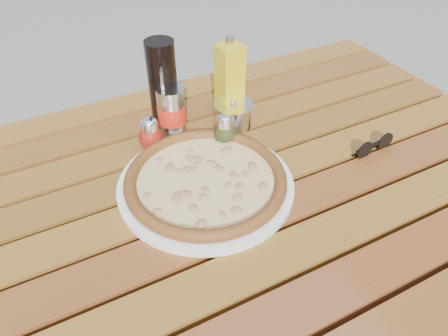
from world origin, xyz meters
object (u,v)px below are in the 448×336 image
pizza (206,180)px  pepper_shaker (150,135)px  dark_bottle (163,87)px  olive_oil_cruet (229,82)px  plate (206,185)px  table (228,210)px  parmesan_tin (233,114)px  soda_can (172,112)px  sunglasses (374,146)px  oregano_shaker (225,131)px

pizza → pepper_shaker: pepper_shaker is taller
pizza → dark_bottle: 0.26m
dark_bottle → olive_oil_cruet: size_ratio=1.05×
plate → pepper_shaker: bearing=105.9°
table → pizza: pizza is taller
table → parmesan_tin: bearing=58.9°
pepper_shaker → soda_can: 0.08m
soda_can → parmesan_tin: soda_can is taller
plate → dark_bottle: 0.26m
sunglasses → parmesan_tin: bearing=129.5°
pizza → soda_can: soda_can is taller
pizza → pepper_shaker: bearing=105.9°
table → dark_bottle: dark_bottle is taller
sunglasses → table: bearing=167.1°
dark_bottle → parmesan_tin: size_ratio=1.85×
table → parmesan_tin: parmesan_tin is taller
plate → oregano_shaker: (0.10, 0.11, 0.03)m
pepper_shaker → sunglasses: bearing=-29.1°
olive_oil_cruet → sunglasses: 0.36m
parmesan_tin → oregano_shaker: bearing=-130.8°
plate → dark_bottle: size_ratio=1.64×
plate → pizza: (0.00, -0.00, 0.02)m
pepper_shaker → olive_oil_cruet: bearing=8.9°
pepper_shaker → dark_bottle: (0.06, 0.07, 0.07)m
pepper_shaker → soda_can: soda_can is taller
dark_bottle → pepper_shaker: bearing=-134.1°
soda_can → sunglasses: bearing=-37.1°
plate → olive_oil_cruet: 0.29m
oregano_shaker → plate: bearing=-132.9°
pepper_shaker → parmesan_tin: bearing=-0.5°
pizza → parmesan_tin: (0.16, 0.18, 0.01)m
oregano_shaker → sunglasses: 0.34m
pepper_shaker → pizza: bearing=-74.1°
dark_bottle → soda_can: size_ratio=1.83×
pizza → parmesan_tin: size_ratio=2.89×
sunglasses → oregano_shaker: bearing=143.9°
plate → olive_oil_cruet: olive_oil_cruet is taller
pepper_shaker → plate: bearing=-74.1°
table → pepper_shaker: pepper_shaker is taller
plate → pepper_shaker: pepper_shaker is taller
pepper_shaker → oregano_shaker: (0.16, -0.07, 0.00)m
soda_can → parmesan_tin: 0.15m
oregano_shaker → parmesan_tin: oregano_shaker is taller
plate → pizza: bearing=-90.0°
plate → parmesan_tin: size_ratio=3.02×
pepper_shaker → oregano_shaker: 0.17m
table → pepper_shaker: bearing=116.9°
dark_bottle → parmesan_tin: (0.15, -0.07, -0.08)m
parmesan_tin → sunglasses: 0.33m
dark_bottle → sunglasses: 0.50m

